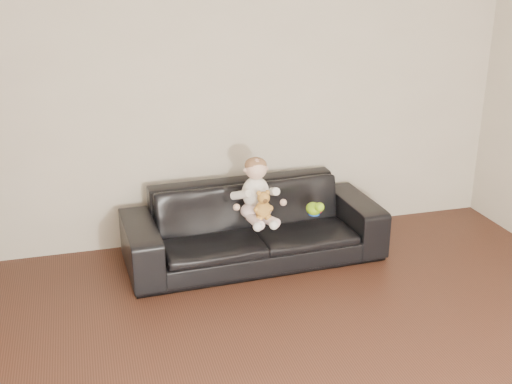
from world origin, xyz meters
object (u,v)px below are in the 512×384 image
object	(u,v)px
toy_green	(314,209)
baby	(256,193)
toy_blue_disc	(314,214)
sofa	(253,224)
toy_rattle	(318,210)
teddy_bear	(263,205)

from	to	relation	value
toy_green	baby	bearing A→B (deg)	175.52
toy_blue_disc	sofa	bearing A→B (deg)	162.32
sofa	baby	world-z (taller)	baby
toy_rattle	toy_green	bearing A→B (deg)	-173.48
toy_green	toy_blue_disc	distance (m)	0.04
baby	sofa	bearing A→B (deg)	72.32
sofa	toy_blue_disc	size ratio (longest dim) A/B	22.18
toy_green	toy_blue_disc	xyz separation A→B (m)	(0.01, 0.00, -0.04)
sofa	toy_green	distance (m)	0.50
toy_rattle	toy_blue_disc	xyz separation A→B (m)	(-0.04, -0.00, -0.03)
teddy_bear	toy_blue_disc	xyz separation A→B (m)	(0.46, 0.12, -0.16)
baby	toy_green	distance (m)	0.49
sofa	toy_green	xyz separation A→B (m)	(0.45, -0.15, 0.14)
teddy_bear	toy_green	xyz separation A→B (m)	(0.45, 0.11, -0.12)
toy_rattle	teddy_bear	bearing A→B (deg)	-166.35
teddy_bear	toy_blue_disc	bearing A→B (deg)	13.33
teddy_bear	sofa	bearing A→B (deg)	89.94
toy_green	toy_rattle	world-z (taller)	toy_green
baby	toy_blue_disc	size ratio (longest dim) A/B	5.37
sofa	toy_blue_disc	world-z (taller)	sofa
sofa	baby	bearing A→B (deg)	-95.29
baby	toy_green	world-z (taller)	baby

